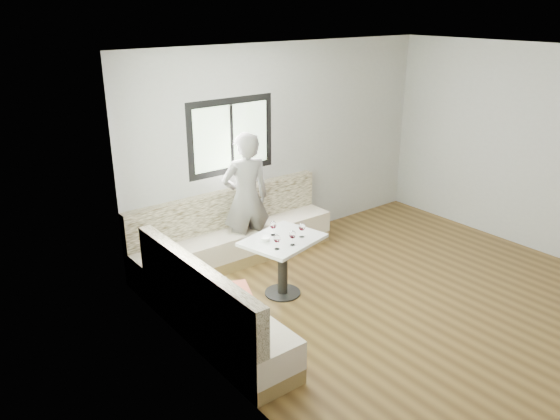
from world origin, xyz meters
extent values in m
cube|color=brown|center=(0.00, 0.00, 0.00)|extent=(5.00, 5.00, 0.01)
cube|color=white|center=(0.00, 0.00, 2.80)|extent=(5.00, 5.00, 0.01)
cube|color=#B7B7B2|center=(0.00, 2.50, 1.40)|extent=(5.00, 0.01, 2.80)
cube|color=#B7B7B2|center=(-2.50, 0.00, 1.40)|extent=(0.01, 5.00, 2.80)
cube|color=#B7B7B2|center=(2.50, 0.00, 1.40)|extent=(0.01, 5.00, 2.80)
cube|color=black|center=(-0.90, 2.49, 1.65)|extent=(1.30, 0.02, 1.00)
cube|color=black|center=(-2.49, 0.90, 1.65)|extent=(0.02, 1.30, 1.00)
cube|color=olive|center=(-1.05, 2.23, 0.08)|extent=(2.90, 0.55, 0.16)
cube|color=beige|center=(-1.05, 2.23, 0.30)|extent=(2.90, 0.55, 0.29)
cube|color=beige|center=(-1.05, 2.43, 0.70)|extent=(2.90, 0.14, 0.50)
cube|color=olive|center=(-2.23, 0.82, 0.08)|extent=(0.55, 2.25, 0.16)
cube|color=beige|center=(-2.23, 0.82, 0.30)|extent=(0.55, 2.25, 0.29)
cube|color=beige|center=(-2.43, 0.82, 0.70)|extent=(0.14, 2.25, 0.50)
cube|color=#D76D50|center=(-2.10, 0.72, 0.51)|extent=(0.52, 0.52, 0.12)
cylinder|color=black|center=(-1.10, 1.14, 0.01)|extent=(0.43, 0.43, 0.02)
cylinder|color=black|center=(-1.10, 1.14, 0.34)|extent=(0.12, 0.12, 0.69)
cube|color=silver|center=(-1.10, 1.14, 0.70)|extent=(1.02, 0.88, 0.04)
imported|color=#67625E|center=(-0.92, 2.16, 0.89)|extent=(0.73, 0.56, 1.77)
cylinder|color=white|center=(-1.31, 1.21, 0.75)|extent=(0.11, 0.11, 0.04)
sphere|color=black|center=(-1.29, 1.22, 0.76)|extent=(0.02, 0.02, 0.02)
sphere|color=black|center=(-1.32, 1.22, 0.76)|extent=(0.02, 0.02, 0.02)
sphere|color=black|center=(-1.30, 1.19, 0.76)|extent=(0.02, 0.02, 0.02)
cylinder|color=white|center=(-1.33, 0.95, 0.73)|extent=(0.06, 0.06, 0.01)
cylinder|color=white|center=(-1.33, 0.95, 0.77)|extent=(0.01, 0.01, 0.08)
ellipsoid|color=white|center=(-1.33, 0.95, 0.85)|extent=(0.08, 0.08, 0.09)
cylinder|color=#45020D|center=(-1.33, 0.95, 0.83)|extent=(0.05, 0.05, 0.02)
cylinder|color=white|center=(-1.13, 0.93, 0.73)|extent=(0.06, 0.06, 0.01)
cylinder|color=white|center=(-1.13, 0.93, 0.77)|extent=(0.01, 0.01, 0.08)
ellipsoid|color=white|center=(-1.13, 0.93, 0.85)|extent=(0.08, 0.08, 0.09)
cylinder|color=#45020D|center=(-1.13, 0.93, 0.83)|extent=(0.05, 0.05, 0.02)
cylinder|color=white|center=(-0.90, 1.03, 0.73)|extent=(0.06, 0.06, 0.01)
cylinder|color=white|center=(-0.90, 1.03, 0.77)|extent=(0.01, 0.01, 0.08)
ellipsoid|color=white|center=(-0.90, 1.03, 0.85)|extent=(0.08, 0.08, 0.09)
cylinder|color=#45020D|center=(-0.90, 1.03, 0.83)|extent=(0.05, 0.05, 0.02)
cylinder|color=white|center=(-1.13, 1.28, 0.73)|extent=(0.06, 0.06, 0.01)
cylinder|color=white|center=(-1.13, 1.28, 0.77)|extent=(0.01, 0.01, 0.08)
ellipsoid|color=white|center=(-1.13, 1.28, 0.85)|extent=(0.08, 0.08, 0.09)
cylinder|color=#45020D|center=(-1.13, 1.28, 0.83)|extent=(0.05, 0.05, 0.02)
camera|label=1|loc=(-4.66, -3.41, 3.28)|focal=35.00mm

